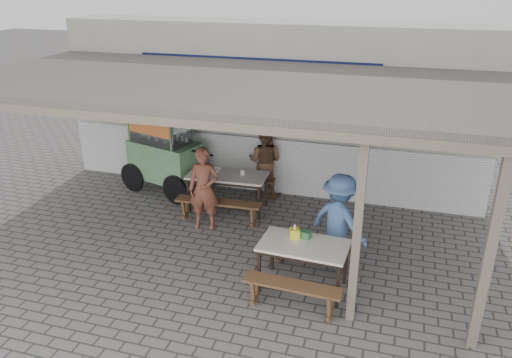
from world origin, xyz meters
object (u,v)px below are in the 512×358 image
Objects in this scene: bench_left_street at (218,206)px; bench_left_wall at (236,182)px; table_left at (227,178)px; patron_street_side at (204,189)px; vendor_cart at (164,149)px; condiment_jar at (243,172)px; bench_right_street at (292,291)px; patron_wall_side at (265,162)px; table_right at (304,249)px; condiment_bowl at (217,170)px; tissue_box at (295,233)px; donation_box at (305,235)px; bench_right_wall at (312,249)px; patron_right_table at (339,221)px.

bench_left_wall is (-0.07, 1.23, 0.00)m from bench_left_street.
patron_street_side reaches higher than table_left.
vendor_cart is 23.01× the size of condiment_jar.
bench_right_street is 4.03m from patron_wall_side.
table_right is 2.56m from patron_street_side.
table_left reaches higher than bench_left_wall.
tissue_box is at bearing -46.66° from condiment_bowl.
bench_right_street is at bearing -63.37° from bench_left_wall.
donation_box is at bearing -49.61° from table_left.
vendor_cart reaches higher than bench_right_wall.
patron_wall_side reaches higher than table_left.
bench_left_wall is at bearing 76.30° from patron_street_side.
table_left is at bearing 143.74° from bench_right_wall.
bench_right_street is 0.92m from donation_box.
condiment_jar reaches higher than bench_left_street.
vendor_cart is (-3.59, 2.72, 0.28)m from table_right.
condiment_jar is (-1.67, 2.92, 0.46)m from bench_right_street.
bench_left_wall is 1.53m from patron_street_side.
bench_right_street is at bearing 115.68° from patron_wall_side.
patron_wall_side is 10.56× the size of tissue_box.
patron_street_side is (-2.11, 2.00, 0.44)m from bench_right_street.
donation_box is 0.85× the size of condiment_bowl.
bench_left_wall is 3.38m from donation_box.
donation_box is (0.01, 0.79, 0.47)m from bench_right_street.
tissue_box is 3.04m from condiment_bowl.
patron_right_table reaches higher than bench_left_wall.
tissue_box reaches higher than bench_left_wall.
vendor_cart is 15.73× the size of tissue_box.
vendor_cart reaches higher than donation_box.
patron_wall_side is at bearing 123.58° from bench_right_wall.
donation_box is (2.01, -2.68, 0.46)m from bench_left_wall.
table_right is 0.87× the size of patron_wall_side.
table_right is 7.91× the size of donation_box.
condiment_bowl is (-2.09, 2.21, -0.05)m from tissue_box.
bench_right_street is 14.26× the size of condiment_jar.
bench_left_street is at bearing 42.71° from patron_street_side.
condiment_bowl reaches higher than bench_left_wall.
patron_right_table is 9.43× the size of donation_box.
bench_right_wall is 0.63m from donation_box.
bench_right_street is 0.91m from tissue_box.
donation_box is (-0.05, -0.42, 0.47)m from bench_right_wall.
table_left is at bearing 70.88° from patron_street_side.
condiment_bowl is (-2.23, 2.97, 0.44)m from bench_right_street.
vendor_cart is 1.94m from condiment_jar.
table_right is 0.69m from bench_right_street.
patron_street_side is 0.98× the size of patron_right_table.
bench_left_street is 1.09× the size of patron_wall_side.
patron_wall_side is (2.11, 0.41, -0.20)m from vendor_cart.
condiment_jar is at bearing 125.14° from tissue_box.
bench_left_wall is at bearing 126.85° from donation_box.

